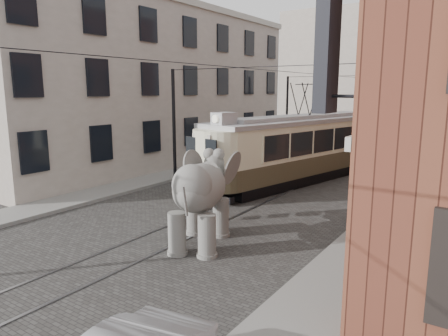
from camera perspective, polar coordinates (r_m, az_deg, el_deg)
The scene contains 9 objects.
ground at distance 14.99m, azimuth -5.50°, elevation -8.41°, with size 120.00×120.00×0.00m, color #3C3A37.
tram_rails at distance 14.98m, azimuth -5.50°, elevation -8.37°, with size 1.54×80.00×0.02m, color slate, non-canonical shape.
sidewalk_right at distance 12.29m, azimuth 17.23°, elevation -12.90°, with size 2.00×60.00×0.15m, color slate.
sidewalk_left at distance 19.60m, azimuth -20.38°, elevation -4.21°, with size 2.00×60.00×0.15m, color slate.
stucco_building at distance 28.96m, azimuth -9.98°, elevation 10.77°, with size 7.00×24.00×10.00m, color gray.
distant_block at distance 51.72m, azimuth 24.51°, elevation 12.12°, with size 28.00×10.00×14.00m, color gray.
catenary at distance 18.48m, azimuth 3.78°, elevation 4.80°, with size 11.00×30.20×6.00m, color black, non-canonical shape.
tram at distance 22.73m, azimuth 10.94°, elevation 4.81°, with size 2.74×13.26×5.26m, color beige, non-canonical shape.
elephant at distance 13.07m, azimuth -3.36°, elevation -4.56°, with size 2.62×4.76×2.91m, color slate, non-canonical shape.
Camera 1 is at (9.07, -10.88, 4.90)m, focal length 32.98 mm.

